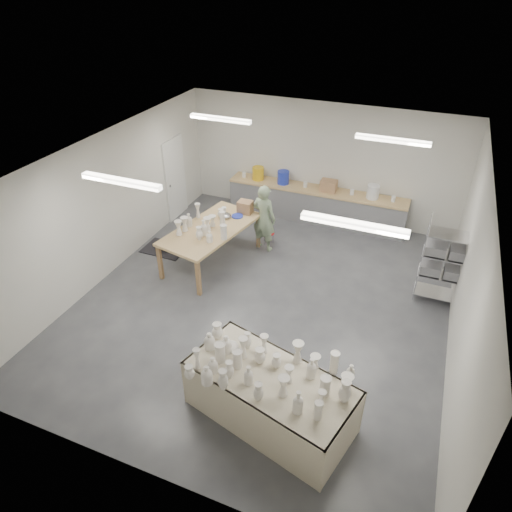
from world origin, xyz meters
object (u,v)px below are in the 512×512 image
at_px(drying_table, 269,395).
at_px(potter, 264,218).
at_px(work_table, 212,227).
at_px(red_stool, 268,233).

height_order(drying_table, potter, potter).
bearing_deg(drying_table, potter, 127.03).
bearing_deg(drying_table, work_table, 142.22).
distance_m(drying_table, red_stool, 5.03).
bearing_deg(red_stool, drying_table, -69.01).
relative_size(drying_table, red_stool, 6.70).
distance_m(work_table, potter, 1.27).
bearing_deg(red_stool, work_table, -125.46).
relative_size(work_table, red_stool, 6.46).
distance_m(drying_table, potter, 4.78).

